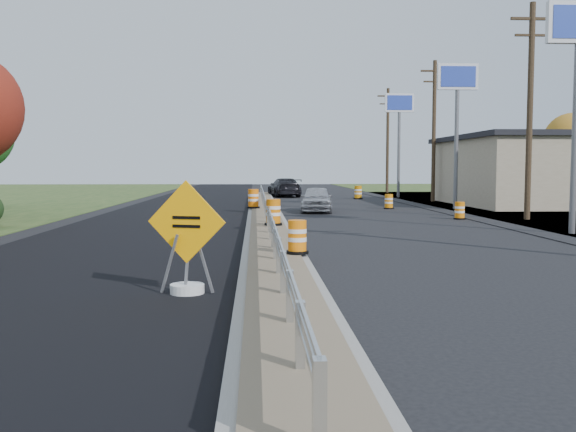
{
  "coord_description": "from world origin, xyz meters",
  "views": [
    {
      "loc": [
        -0.46,
        -18.55,
        2.31
      ],
      "look_at": [
        0.36,
        -2.58,
        1.1
      ],
      "focal_mm": 40.0,
      "sensor_mm": 36.0,
      "label": 1
    }
  ],
  "objects_px": {
    "caution_sign": "(187,265)",
    "barrel_median_near": "(297,238)",
    "barrel_median_mid": "(273,213)",
    "barrel_median_far": "(253,199)",
    "barrel_shoulder_far": "(358,193)",
    "barrel_shoulder_mid": "(389,202)",
    "car_dark_far": "(284,187)",
    "car_silver": "(317,199)",
    "barrel_shoulder_near": "(460,211)"
  },
  "relations": [
    {
      "from": "caution_sign",
      "to": "barrel_shoulder_mid",
      "type": "distance_m",
      "value": 25.26
    },
    {
      "from": "barrel_median_mid",
      "to": "car_silver",
      "type": "distance_m",
      "value": 10.43
    },
    {
      "from": "barrel_median_far",
      "to": "car_dark_far",
      "type": "bearing_deg",
      "value": 82.31
    },
    {
      "from": "barrel_median_near",
      "to": "barrel_shoulder_near",
      "type": "distance_m",
      "value": 15.07
    },
    {
      "from": "barrel_median_near",
      "to": "car_dark_far",
      "type": "height_order",
      "value": "car_dark_far"
    },
    {
      "from": "barrel_median_near",
      "to": "car_silver",
      "type": "distance_m",
      "value": 17.93
    },
    {
      "from": "barrel_median_near",
      "to": "barrel_shoulder_mid",
      "type": "height_order",
      "value": "barrel_median_near"
    },
    {
      "from": "barrel_shoulder_near",
      "to": "car_silver",
      "type": "bearing_deg",
      "value": 139.31
    },
    {
      "from": "barrel_shoulder_near",
      "to": "barrel_shoulder_mid",
      "type": "bearing_deg",
      "value": 102.71
    },
    {
      "from": "barrel_median_far",
      "to": "car_dark_far",
      "type": "xyz_separation_m",
      "value": [
        2.41,
        17.85,
        0.03
      ]
    },
    {
      "from": "barrel_shoulder_mid",
      "to": "car_silver",
      "type": "relative_size",
      "value": 0.21
    },
    {
      "from": "barrel_shoulder_near",
      "to": "barrel_shoulder_mid",
      "type": "distance_m",
      "value": 7.51
    },
    {
      "from": "barrel_shoulder_mid",
      "to": "barrel_shoulder_far",
      "type": "distance_m",
      "value": 11.05
    },
    {
      "from": "car_silver",
      "to": "car_dark_far",
      "type": "relative_size",
      "value": 0.78
    },
    {
      "from": "barrel_median_far",
      "to": "car_silver",
      "type": "relative_size",
      "value": 0.25
    },
    {
      "from": "barrel_median_mid",
      "to": "car_silver",
      "type": "height_order",
      "value": "car_silver"
    },
    {
      "from": "caution_sign",
      "to": "barrel_median_mid",
      "type": "bearing_deg",
      "value": 98.18
    },
    {
      "from": "barrel_shoulder_far",
      "to": "barrel_shoulder_mid",
      "type": "bearing_deg",
      "value": -90.31
    },
    {
      "from": "barrel_median_mid",
      "to": "barrel_shoulder_far",
      "type": "xyz_separation_m",
      "value": [
        6.87,
        23.41,
        -0.21
      ]
    },
    {
      "from": "caution_sign",
      "to": "barrel_shoulder_far",
      "type": "bearing_deg",
      "value": 93.54
    },
    {
      "from": "car_dark_far",
      "to": "barrel_shoulder_far",
      "type": "bearing_deg",
      "value": 133.46
    },
    {
      "from": "barrel_median_mid",
      "to": "car_dark_far",
      "type": "xyz_separation_m",
      "value": [
        1.67,
        27.58,
        0.05
      ]
    },
    {
      "from": "barrel_median_far",
      "to": "barrel_shoulder_near",
      "type": "xyz_separation_m",
      "value": [
        9.2,
        -4.71,
        -0.32
      ]
    },
    {
      "from": "barrel_shoulder_far",
      "to": "barrel_median_near",
      "type": "bearing_deg",
      "value": -101.83
    },
    {
      "from": "caution_sign",
      "to": "barrel_median_near",
      "type": "distance_m",
      "value": 4.32
    },
    {
      "from": "barrel_median_mid",
      "to": "barrel_median_far",
      "type": "relative_size",
      "value": 0.97
    },
    {
      "from": "caution_sign",
      "to": "barrel_shoulder_mid",
      "type": "bearing_deg",
      "value": 87.53
    },
    {
      "from": "barrel_median_near",
      "to": "barrel_shoulder_far",
      "type": "distance_m",
      "value": 31.76
    },
    {
      "from": "barrel_shoulder_near",
      "to": "car_silver",
      "type": "relative_size",
      "value": 0.2
    },
    {
      "from": "barrel_shoulder_mid",
      "to": "car_dark_far",
      "type": "distance_m",
      "value": 16.07
    },
    {
      "from": "barrel_median_mid",
      "to": "barrel_shoulder_far",
      "type": "distance_m",
      "value": 24.39
    },
    {
      "from": "barrel_median_near",
      "to": "barrel_median_far",
      "type": "bearing_deg",
      "value": 93.62
    },
    {
      "from": "barrel_median_mid",
      "to": "car_silver",
      "type": "xyz_separation_m",
      "value": [
        2.54,
        10.12,
        -0.01
      ]
    },
    {
      "from": "barrel_median_near",
      "to": "barrel_shoulder_far",
      "type": "height_order",
      "value": "barrel_median_near"
    },
    {
      "from": "barrel_median_near",
      "to": "barrel_shoulder_mid",
      "type": "relative_size",
      "value": 1.0
    },
    {
      "from": "barrel_shoulder_near",
      "to": "car_dark_far",
      "type": "relative_size",
      "value": 0.16
    },
    {
      "from": "caution_sign",
      "to": "barrel_shoulder_near",
      "type": "height_order",
      "value": "caution_sign"
    },
    {
      "from": "barrel_median_mid",
      "to": "barrel_median_far",
      "type": "xyz_separation_m",
      "value": [
        -0.74,
        9.73,
        0.02
      ]
    },
    {
      "from": "barrel_median_mid",
      "to": "barrel_shoulder_far",
      "type": "height_order",
      "value": "barrel_median_mid"
    },
    {
      "from": "barrel_median_near",
      "to": "barrel_shoulder_far",
      "type": "relative_size",
      "value": 0.83
    },
    {
      "from": "barrel_median_mid",
      "to": "barrel_shoulder_far",
      "type": "bearing_deg",
      "value": 73.65
    },
    {
      "from": "barrel_shoulder_mid",
      "to": "car_silver",
      "type": "height_order",
      "value": "car_silver"
    },
    {
      "from": "car_dark_far",
      "to": "barrel_shoulder_near",
      "type": "bearing_deg",
      "value": 98.96
    },
    {
      "from": "barrel_median_near",
      "to": "barrel_median_mid",
      "type": "height_order",
      "value": "barrel_median_mid"
    },
    {
      "from": "barrel_shoulder_far",
      "to": "car_dark_far",
      "type": "relative_size",
      "value": 0.19
    },
    {
      "from": "barrel_shoulder_mid",
      "to": "barrel_shoulder_near",
      "type": "bearing_deg",
      "value": -77.29
    },
    {
      "from": "barrel_shoulder_far",
      "to": "car_dark_far",
      "type": "distance_m",
      "value": 6.67
    },
    {
      "from": "barrel_median_far",
      "to": "car_silver",
      "type": "bearing_deg",
      "value": 6.66
    },
    {
      "from": "caution_sign",
      "to": "car_dark_far",
      "type": "distance_m",
      "value": 39.1
    },
    {
      "from": "barrel_shoulder_far",
      "to": "car_silver",
      "type": "relative_size",
      "value": 0.25
    }
  ]
}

